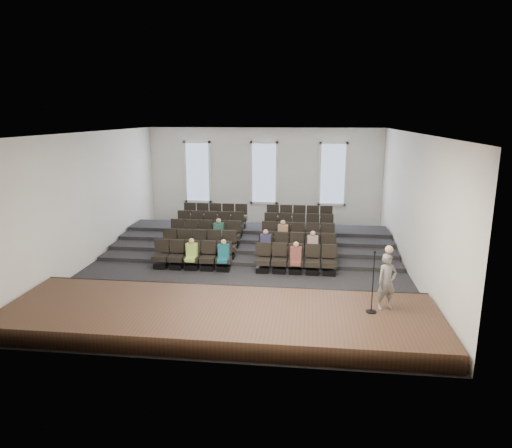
{
  "coord_description": "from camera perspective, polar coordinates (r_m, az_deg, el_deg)",
  "views": [
    {
      "loc": [
        2.35,
        -16.38,
        5.6
      ],
      "look_at": [
        0.35,
        0.5,
        1.54
      ],
      "focal_mm": 32.0,
      "sensor_mm": 36.0,
      "label": 1
    }
  ],
  "objects": [
    {
      "name": "ground",
      "position": [
        17.47,
        -1.33,
        -5.27
      ],
      "size": [
        14.0,
        14.0,
        0.0
      ],
      "primitive_type": "plane",
      "color": "black",
      "rests_on": "ground"
    },
    {
      "name": "ceiling",
      "position": [
        16.55,
        -1.43,
        11.39
      ],
      "size": [
        12.0,
        14.0,
        0.02
      ],
      "primitive_type": "cube",
      "color": "white",
      "rests_on": "ground"
    },
    {
      "name": "wall_back",
      "position": [
        23.72,
        1.03,
        5.93
      ],
      "size": [
        12.0,
        0.04,
        5.0
      ],
      "primitive_type": "cube",
      "color": "white",
      "rests_on": "ground"
    },
    {
      "name": "wall_front",
      "position": [
        10.13,
        -7.0,
        -4.49
      ],
      "size": [
        12.0,
        0.04,
        5.0
      ],
      "primitive_type": "cube",
      "color": "white",
      "rests_on": "ground"
    },
    {
      "name": "wall_left",
      "position": [
        18.65,
        -20.04,
        3.05
      ],
      "size": [
        0.04,
        14.0,
        5.0
      ],
      "primitive_type": "cube",
      "color": "white",
      "rests_on": "ground"
    },
    {
      "name": "wall_right",
      "position": [
        17.07,
        19.08,
        2.23
      ],
      "size": [
        0.04,
        14.0,
        5.0
      ],
      "primitive_type": "cube",
      "color": "white",
      "rests_on": "ground"
    },
    {
      "name": "stage",
      "position": [
        12.7,
        -4.63,
        -11.53
      ],
      "size": [
        11.8,
        3.6,
        0.5
      ],
      "primitive_type": "cube",
      "color": "#43281C",
      "rests_on": "ground"
    },
    {
      "name": "stage_lip",
      "position": [
        14.3,
        -3.23,
        -8.57
      ],
      "size": [
        11.8,
        0.06,
        0.52
      ],
      "primitive_type": "cube",
      "color": "black",
      "rests_on": "ground"
    },
    {
      "name": "risers",
      "position": [
        20.42,
        -0.09,
        -1.91
      ],
      "size": [
        11.8,
        4.8,
        0.6
      ],
      "color": "black",
      "rests_on": "ground"
    },
    {
      "name": "seating_rows",
      "position": [
        18.73,
        -0.68,
        -1.79
      ],
      "size": [
        6.8,
        4.7,
        1.67
      ],
      "color": "black",
      "rests_on": "ground"
    },
    {
      "name": "windows",
      "position": [
        23.62,
        1.01,
        6.38
      ],
      "size": [
        8.44,
        0.1,
        3.24
      ],
      "color": "white",
      "rests_on": "wall_back"
    },
    {
      "name": "audience",
      "position": [
        17.47,
        -0.03,
        -2.49
      ],
      "size": [
        4.85,
        2.64,
        1.1
      ],
      "color": "#A8D354",
      "rests_on": "seating_rows"
    },
    {
      "name": "speaker",
      "position": [
        12.78,
        16.04,
        -6.94
      ],
      "size": [
        0.66,
        0.56,
        1.53
      ],
      "primitive_type": "imported",
      "rotation": [
        0.0,
        0.0,
        0.42
      ],
      "color": "slate",
      "rests_on": "stage"
    },
    {
      "name": "mic_stand",
      "position": [
        12.54,
        14.32,
        -8.49
      ],
      "size": [
        0.29,
        0.29,
        1.71
      ],
      "color": "black",
      "rests_on": "stage"
    }
  ]
}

